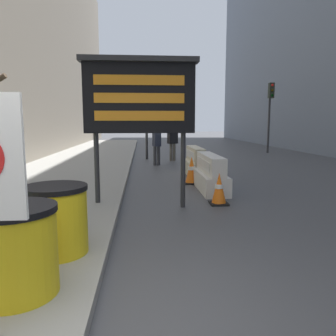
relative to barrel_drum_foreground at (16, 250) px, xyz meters
name	(u,v)px	position (x,y,z in m)	size (l,w,h in m)	color
barrel_drum_foreground	(16,250)	(0.00, 0.00, 0.00)	(0.78, 0.78, 0.85)	yellow
barrel_drum_middle	(56,219)	(0.12, 0.98, 0.00)	(0.78, 0.78, 0.85)	yellow
message_board	(140,98)	(1.15, 3.56, 1.67)	(2.30, 0.36, 2.99)	#28282B
jersey_barrier_white	(210,175)	(2.94, 5.22, -0.15)	(0.60, 2.04, 0.92)	silver
jersey_barrier_cream	(195,163)	(2.94, 7.65, -0.15)	(0.55, 1.97, 0.94)	beige
traffic_cone_near	(219,189)	(2.82, 3.73, -0.23)	(0.38, 0.38, 0.69)	black
traffic_cone_mid	(205,159)	(3.64, 9.68, -0.25)	(0.36, 0.36, 0.64)	black
traffic_cone_far	(192,170)	(2.59, 6.17, -0.18)	(0.44, 0.44, 0.78)	black
traffic_light_near_curb	(146,99)	(1.40, 12.49, 2.26)	(0.28, 0.44, 3.89)	#2D2D30
traffic_light_far_side	(270,103)	(8.42, 15.24, 2.29)	(0.28, 0.44, 3.93)	#2D2D30
pedestrian_worker	(157,142)	(1.77, 10.27, 0.40)	(0.35, 0.48, 1.63)	#333338
pedestrian_passerby	(173,140)	(2.57, 11.83, 0.40)	(0.50, 0.43, 1.63)	#514C42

